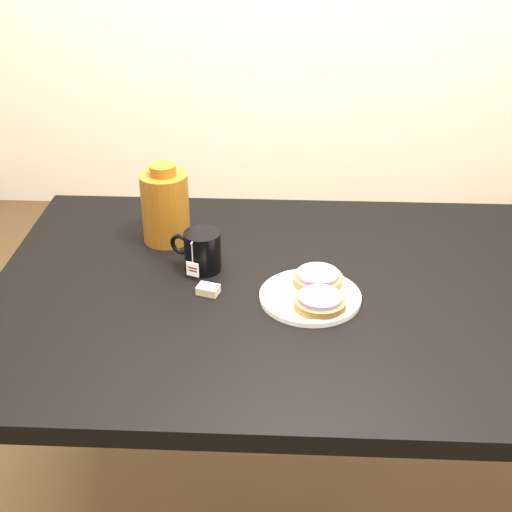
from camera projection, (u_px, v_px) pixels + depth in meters
name	position (u px, v px, depth m)	size (l,w,h in m)	color
table	(313.00, 320.00, 1.57)	(1.40, 0.90, 0.75)	black
plate	(310.00, 296.00, 1.49)	(0.21, 0.21, 0.02)	white
bagel_back	(318.00, 278.00, 1.52)	(0.11, 0.11, 0.03)	brown
bagel_front	(320.00, 301.00, 1.44)	(0.14, 0.14, 0.03)	brown
mug	(202.00, 251.00, 1.58)	(0.13, 0.11, 0.09)	black
teabag_pouch	(208.00, 290.00, 1.51)	(0.04, 0.03, 0.02)	#C6B793
bagel_package	(165.00, 206.00, 1.68)	(0.15, 0.15, 0.19)	#5D320C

